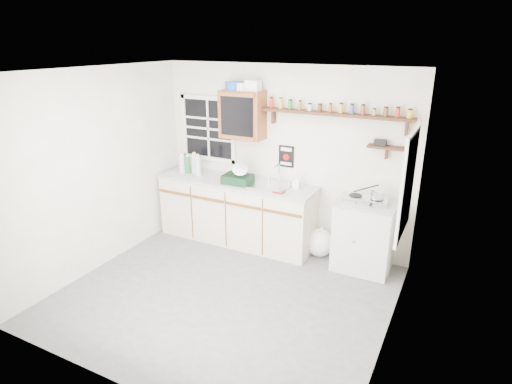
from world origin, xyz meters
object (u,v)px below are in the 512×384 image
(main_cabinet, at_px, (236,211))
(upper_cabinet, at_px, (242,115))
(right_cabinet, at_px, (364,236))
(hotplate, at_px, (366,200))
(dish_rack, at_px, (239,177))
(spice_shelf, at_px, (336,113))

(main_cabinet, distance_m, upper_cabinet, 1.37)
(right_cabinet, height_order, upper_cabinet, upper_cabinet)
(main_cabinet, xyz_separation_m, hotplate, (1.82, 0.01, 0.48))
(main_cabinet, xyz_separation_m, right_cabinet, (1.83, 0.03, -0.01))
(upper_cabinet, distance_m, dish_rack, 0.84)
(dish_rack, bearing_deg, right_cabinet, 1.05)
(right_cabinet, distance_m, upper_cabinet, 2.26)
(right_cabinet, xyz_separation_m, spice_shelf, (-0.52, 0.19, 1.48))
(hotplate, bearing_deg, dish_rack, 176.85)
(right_cabinet, relative_size, upper_cabinet, 1.40)
(upper_cabinet, relative_size, hotplate, 1.19)
(dish_rack, bearing_deg, main_cabinet, 134.81)
(upper_cabinet, height_order, spice_shelf, upper_cabinet)
(main_cabinet, distance_m, hotplate, 1.88)
(main_cabinet, relative_size, spice_shelf, 1.21)
(dish_rack, height_order, hotplate, dish_rack)
(hotplate, bearing_deg, spice_shelf, 151.63)
(main_cabinet, xyz_separation_m, spice_shelf, (1.31, 0.21, 1.47))
(upper_cabinet, bearing_deg, main_cabinet, -103.68)
(right_cabinet, bearing_deg, main_cabinet, -179.21)
(dish_rack, bearing_deg, upper_cabinet, 101.27)
(upper_cabinet, distance_m, spice_shelf, 1.29)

